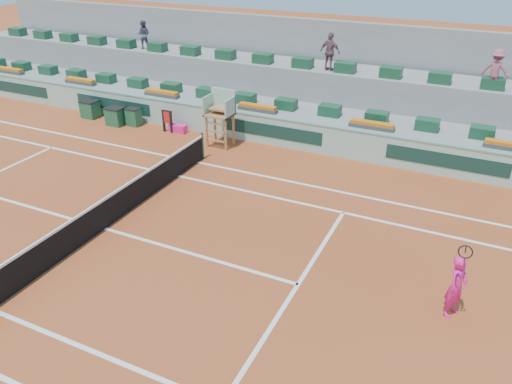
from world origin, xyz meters
TOP-DOWN VIEW (x-y plane):
  - ground at (0.00, 0.00)m, footprint 90.00×90.00m
  - seating_tier_lower at (0.00, 10.70)m, footprint 36.00×4.00m
  - seating_tier_upper at (0.00, 12.30)m, footprint 36.00×2.40m
  - stadium_back_wall at (0.00, 13.90)m, footprint 36.00×0.40m
  - player_bag at (-2.52, 7.96)m, footprint 0.81×0.36m
  - spectator_left at (-7.00, 11.94)m, footprint 0.84×0.75m
  - spectator_mid at (3.26, 11.67)m, footprint 1.04×0.61m
  - spectator_right at (9.99, 11.55)m, footprint 1.10×0.76m
  - court_lines at (0.00, 0.00)m, footprint 23.89×11.09m
  - tennis_net at (0.00, 0.00)m, footprint 0.10×11.97m
  - advertising_hoarding at (0.02, 8.50)m, footprint 36.00×0.34m
  - umpire_chair at (0.00, 7.50)m, footprint 1.10×0.90m
  - seat_row_lower at (0.00, 9.80)m, footprint 32.90×0.60m
  - seat_row_upper at (0.00, 11.70)m, footprint 32.90×0.60m
  - flower_planters at (-1.50, 9.00)m, footprint 26.80×0.36m
  - drink_cooler_a at (-4.88, 7.84)m, footprint 0.63×0.55m
  - drink_cooler_b at (-5.71, 7.55)m, footprint 0.82×0.71m
  - drink_cooler_c at (-7.52, 7.85)m, footprint 0.81×0.70m
  - towel_rack at (-2.94, 7.78)m, footprint 0.53×0.09m
  - tennis_player at (10.12, 0.55)m, footprint 0.60×0.91m

SIDE VIEW (x-z plane):
  - ground at x=0.00m, z-range 0.00..0.00m
  - court_lines at x=0.00m, z-range 0.00..0.01m
  - player_bag at x=-2.52m, z-range 0.00..0.36m
  - drink_cooler_b at x=-5.71m, z-range 0.00..0.84m
  - drink_cooler_a at x=-4.88m, z-range 0.00..0.84m
  - drink_cooler_c at x=-7.52m, z-range 0.00..0.84m
  - tennis_net at x=0.00m, z-range -0.02..1.08m
  - seating_tier_lower at x=0.00m, z-range 0.00..1.20m
  - towel_rack at x=-2.94m, z-range 0.09..1.12m
  - advertising_hoarding at x=0.02m, z-range 0.00..1.26m
  - tennis_player at x=10.12m, z-range -0.31..1.96m
  - seating_tier_upper at x=0.00m, z-range 0.00..2.60m
  - flower_planters at x=-1.50m, z-range 1.19..1.47m
  - seat_row_lower at x=0.00m, z-range 1.20..1.64m
  - umpire_chair at x=0.00m, z-range 0.34..2.74m
  - stadium_back_wall at x=0.00m, z-range 0.00..4.40m
  - seat_row_upper at x=0.00m, z-range 2.60..3.04m
  - spectator_left at x=-7.00m, z-range 2.60..4.05m
  - spectator_right at x=9.99m, z-range 2.60..4.17m
  - spectator_mid at x=3.26m, z-range 2.60..4.26m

